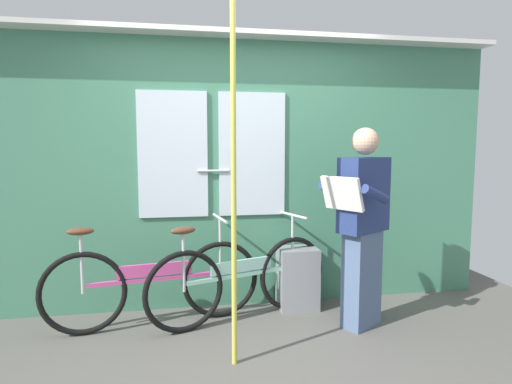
{
  "coord_description": "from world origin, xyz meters",
  "views": [
    {
      "loc": [
        -0.49,
        -2.57,
        1.46
      ],
      "look_at": [
        0.1,
        0.78,
        1.1
      ],
      "focal_mm": 30.11,
      "sensor_mm": 36.0,
      "label": 1
    }
  ],
  "objects_px": {
    "bicycle_leaning_behind": "(241,279)",
    "handrail_pole": "(234,187)",
    "trash_bin_by_wall": "(298,278)",
    "bicycle_near_door": "(154,283)",
    "passenger_reading_newspaper": "(362,224)"
  },
  "relations": [
    {
      "from": "bicycle_leaning_behind",
      "to": "trash_bin_by_wall",
      "type": "distance_m",
      "value": 0.58
    },
    {
      "from": "passenger_reading_newspaper",
      "to": "trash_bin_by_wall",
      "type": "height_order",
      "value": "passenger_reading_newspaper"
    },
    {
      "from": "bicycle_near_door",
      "to": "trash_bin_by_wall",
      "type": "relative_size",
      "value": 3.14
    },
    {
      "from": "bicycle_near_door",
      "to": "bicycle_leaning_behind",
      "type": "height_order",
      "value": "bicycle_near_door"
    },
    {
      "from": "bicycle_near_door",
      "to": "bicycle_leaning_behind",
      "type": "distance_m",
      "value": 0.71
    },
    {
      "from": "passenger_reading_newspaper",
      "to": "trash_bin_by_wall",
      "type": "bearing_deg",
      "value": -81.32
    },
    {
      "from": "bicycle_leaning_behind",
      "to": "handrail_pole",
      "type": "relative_size",
      "value": 0.67
    },
    {
      "from": "bicycle_near_door",
      "to": "passenger_reading_newspaper",
      "type": "bearing_deg",
      "value": -19.41
    },
    {
      "from": "bicycle_near_door",
      "to": "handrail_pole",
      "type": "relative_size",
      "value": 0.73
    },
    {
      "from": "handrail_pole",
      "to": "bicycle_leaning_behind",
      "type": "bearing_deg",
      "value": 78.66
    },
    {
      "from": "trash_bin_by_wall",
      "to": "handrail_pole",
      "type": "distance_m",
      "value": 1.46
    },
    {
      "from": "bicycle_leaning_behind",
      "to": "trash_bin_by_wall",
      "type": "xyz_separation_m",
      "value": [
        0.54,
        0.18,
        -0.08
      ]
    },
    {
      "from": "bicycle_leaning_behind",
      "to": "handrail_pole",
      "type": "xyz_separation_m",
      "value": [
        -0.14,
        -0.72,
        0.84
      ]
    },
    {
      "from": "passenger_reading_newspaper",
      "to": "bicycle_leaning_behind",
      "type": "bearing_deg",
      "value": -48.59
    },
    {
      "from": "bicycle_near_door",
      "to": "bicycle_leaning_behind",
      "type": "bearing_deg",
      "value": -9.51
    }
  ]
}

